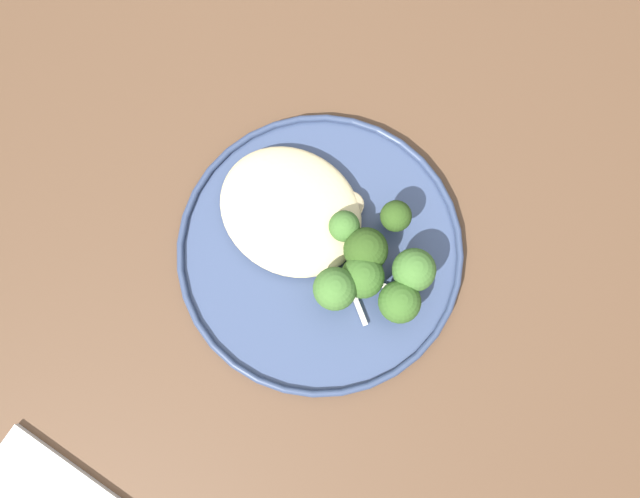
# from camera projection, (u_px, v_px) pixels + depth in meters

# --- Properties ---
(ground) EXTENTS (6.00, 6.00, 0.00)m
(ground) POSITION_uv_depth(u_px,v_px,m) (303.00, 312.00, 1.35)
(ground) COLOR #2D2B28
(wooden_dining_table) EXTENTS (1.40, 1.00, 0.74)m
(wooden_dining_table) POSITION_uv_depth(u_px,v_px,m) (286.00, 268.00, 0.70)
(wooden_dining_table) COLOR brown
(wooden_dining_table) RESTS_ON ground
(dinner_plate) EXTENTS (0.29, 0.29, 0.02)m
(dinner_plate) POSITION_uv_depth(u_px,v_px,m) (320.00, 251.00, 0.62)
(dinner_plate) COLOR #38476B
(dinner_plate) RESTS_ON wooden_dining_table
(noodle_bed) EXTENTS (0.15, 0.13, 0.03)m
(noodle_bed) POSITION_uv_depth(u_px,v_px,m) (291.00, 211.00, 0.61)
(noodle_bed) COLOR beige
(noodle_bed) RESTS_ON dinner_plate
(seared_scallop_large_seared) EXTENTS (0.03, 0.03, 0.01)m
(seared_scallop_large_seared) POSITION_uv_depth(u_px,v_px,m) (350.00, 205.00, 0.61)
(seared_scallop_large_seared) COLOR beige
(seared_scallop_large_seared) RESTS_ON dinner_plate
(seared_scallop_tiny_bay) EXTENTS (0.03, 0.03, 0.02)m
(seared_scallop_tiny_bay) POSITION_uv_depth(u_px,v_px,m) (304.00, 221.00, 0.61)
(seared_scallop_tiny_bay) COLOR beige
(seared_scallop_tiny_bay) RESTS_ON dinner_plate
(seared_scallop_right_edge) EXTENTS (0.04, 0.04, 0.01)m
(seared_scallop_right_edge) POSITION_uv_depth(u_px,v_px,m) (332.00, 233.00, 0.61)
(seared_scallop_right_edge) COLOR #DBB77A
(seared_scallop_right_edge) RESTS_ON dinner_plate
(seared_scallop_half_hidden) EXTENTS (0.03, 0.03, 0.02)m
(seared_scallop_half_hidden) POSITION_uv_depth(u_px,v_px,m) (300.00, 196.00, 0.61)
(seared_scallop_half_hidden) COLOR #E5C689
(seared_scallop_half_hidden) RESTS_ON dinner_plate
(seared_scallop_left_edge) EXTENTS (0.02, 0.02, 0.02)m
(seared_scallop_left_edge) POSITION_uv_depth(u_px,v_px,m) (292.00, 250.00, 0.60)
(seared_scallop_left_edge) COLOR beige
(seared_scallop_left_edge) RESTS_ON dinner_plate
(seared_scallop_center_golden) EXTENTS (0.03, 0.03, 0.02)m
(seared_scallop_center_golden) POSITION_uv_depth(u_px,v_px,m) (283.00, 179.00, 0.62)
(seared_scallop_center_golden) COLOR beige
(seared_scallop_center_golden) RESTS_ON dinner_plate
(broccoli_floret_small_sprig) EXTENTS (0.04, 0.04, 0.06)m
(broccoli_floret_small_sprig) POSITION_uv_depth(u_px,v_px,m) (362.00, 277.00, 0.58)
(broccoli_floret_small_sprig) COLOR #7A994C
(broccoli_floret_small_sprig) RESTS_ON dinner_plate
(broccoli_floret_tall_stalk) EXTENTS (0.03, 0.03, 0.05)m
(broccoli_floret_tall_stalk) POSITION_uv_depth(u_px,v_px,m) (344.00, 227.00, 0.59)
(broccoli_floret_tall_stalk) COLOR #7A994C
(broccoli_floret_tall_stalk) RESTS_ON dinner_plate
(broccoli_floret_right_tilted) EXTENTS (0.04, 0.04, 0.06)m
(broccoli_floret_right_tilted) POSITION_uv_depth(u_px,v_px,m) (399.00, 302.00, 0.57)
(broccoli_floret_right_tilted) COLOR #7A994C
(broccoli_floret_right_tilted) RESTS_ON dinner_plate
(broccoli_floret_center_pile) EXTENTS (0.04, 0.04, 0.06)m
(broccoli_floret_center_pile) POSITION_uv_depth(u_px,v_px,m) (333.00, 291.00, 0.57)
(broccoli_floret_center_pile) COLOR #89A356
(broccoli_floret_center_pile) RESTS_ON dinner_plate
(broccoli_floret_left_leaning) EXTENTS (0.04, 0.04, 0.06)m
(broccoli_floret_left_leaning) POSITION_uv_depth(u_px,v_px,m) (414.00, 270.00, 0.57)
(broccoli_floret_left_leaning) COLOR #7A994C
(broccoli_floret_left_leaning) RESTS_ON dinner_plate
(broccoli_floret_beside_noodles) EXTENTS (0.04, 0.04, 0.06)m
(broccoli_floret_beside_noodles) POSITION_uv_depth(u_px,v_px,m) (366.00, 250.00, 0.58)
(broccoli_floret_beside_noodles) COLOR #89A356
(broccoli_floret_beside_noodles) RESTS_ON dinner_plate
(broccoli_floret_split_head) EXTENTS (0.03, 0.03, 0.05)m
(broccoli_floret_split_head) POSITION_uv_depth(u_px,v_px,m) (395.00, 217.00, 0.59)
(broccoli_floret_split_head) COLOR #7A994C
(broccoli_floret_split_head) RESTS_ON dinner_plate
(onion_sliver_long_sliver) EXTENTS (0.05, 0.04, 0.00)m
(onion_sliver_long_sliver) POSITION_uv_depth(u_px,v_px,m) (355.00, 297.00, 0.60)
(onion_sliver_long_sliver) COLOR silver
(onion_sliver_long_sliver) RESTS_ON dinner_plate
(onion_sliver_curled_piece) EXTENTS (0.05, 0.03, 0.00)m
(onion_sliver_curled_piece) POSITION_uv_depth(u_px,v_px,m) (362.00, 280.00, 0.61)
(onion_sliver_curled_piece) COLOR silver
(onion_sliver_curled_piece) RESTS_ON dinner_plate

